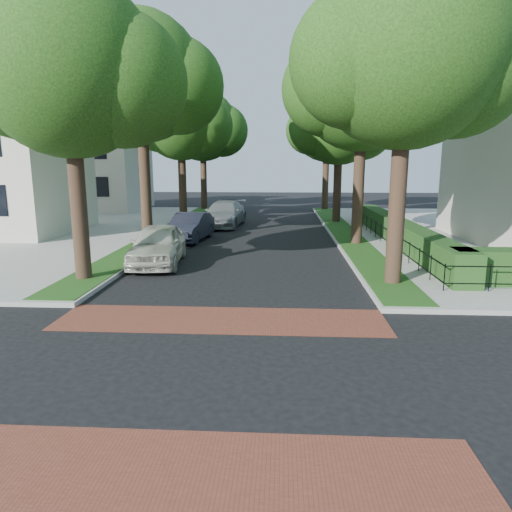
{
  "coord_description": "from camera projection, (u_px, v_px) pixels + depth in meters",
  "views": [
    {
      "loc": [
        1.62,
        -8.63,
        4.21
      ],
      "look_at": [
        0.89,
        4.19,
        1.6
      ],
      "focal_mm": 32.0,
      "sensor_mm": 36.0,
      "label": 1
    }
  ],
  "objects": [
    {
      "name": "parked_car_front",
      "position": [
        158.0,
        245.0,
        19.24
      ],
      "size": [
        2.47,
        5.17,
        1.7
      ],
      "primitive_type": "imported",
      "rotation": [
        0.0,
        0.0,
        0.09
      ],
      "color": "beige",
      "rests_on": "ground"
    },
    {
      "name": "crosswalk_far",
      "position": [
        221.0,
        320.0,
        12.5
      ],
      "size": [
        9.0,
        2.2,
        0.01
      ],
      "primitive_type": "cube",
      "color": "brown",
      "rests_on": "ground"
    },
    {
      "name": "tree_left_mid",
      "position": [
        144.0,
        80.0,
        22.92
      ],
      "size": [
        8.0,
        6.88,
        11.48
      ],
      "color": "black",
      "rests_on": "sidewalk_nw"
    },
    {
      "name": "house_left_far",
      "position": [
        90.0,
        154.0,
        40.53
      ],
      "size": [
        10.0,
        9.0,
        10.14
      ],
      "color": "beige",
      "rests_on": "sidewalk_nw"
    },
    {
      "name": "ground",
      "position": [
        201.0,
        372.0,
        9.37
      ],
      "size": [
        120.0,
        120.0,
        0.0
      ],
      "primitive_type": "plane",
      "color": "black",
      "rests_on": "ground"
    },
    {
      "name": "parked_car_middle",
      "position": [
        190.0,
        227.0,
        25.09
      ],
      "size": [
        2.14,
        4.84,
        1.54
      ],
      "primitive_type": "imported",
      "rotation": [
        0.0,
        0.0,
        -0.11
      ],
      "color": "black",
      "rests_on": "ground"
    },
    {
      "name": "crosswalk_near",
      "position": [
        160.0,
        477.0,
        6.24
      ],
      "size": [
        9.0,
        2.2,
        0.01
      ],
      "primitive_type": "cube",
      "color": "brown",
      "rests_on": "ground"
    },
    {
      "name": "tree_left_far",
      "position": [
        183.0,
        121.0,
        31.94
      ],
      "size": [
        7.0,
        6.02,
        9.86
      ],
      "color": "black",
      "rests_on": "sidewalk_nw"
    },
    {
      "name": "tree_right_back",
      "position": [
        328.0,
        128.0,
        40.12
      ],
      "size": [
        7.5,
        6.45,
        10.2
      ],
      "color": "black",
      "rests_on": "sidewalk_ne"
    },
    {
      "name": "tree_left_back",
      "position": [
        204.0,
        127.0,
        40.71
      ],
      "size": [
        7.75,
        6.66,
        10.44
      ],
      "color": "black",
      "rests_on": "sidewalk_nw"
    },
    {
      "name": "grass_strip_ne",
      "position": [
        344.0,
        231.0,
        27.72
      ],
      "size": [
        1.6,
        29.8,
        0.02
      ],
      "primitive_type": "cube",
      "color": "#134012",
      "rests_on": "sidewalk_ne"
    },
    {
      "name": "parked_car_rear",
      "position": [
        224.0,
        214.0,
        31.09
      ],
      "size": [
        2.9,
        5.99,
        1.68
      ],
      "primitive_type": "imported",
      "rotation": [
        0.0,
        0.0,
        -0.09
      ],
      "color": "gray",
      "rests_on": "ground"
    },
    {
      "name": "fence_main_road",
      "position": [
        384.0,
        235.0,
        23.54
      ],
      "size": [
        0.06,
        18.0,
        0.9
      ],
      "primitive_type": null,
      "color": "black",
      "rests_on": "sidewalk_ne"
    },
    {
      "name": "tree_left_near",
      "position": [
        74.0,
        71.0,
        15.29
      ],
      "size": [
        7.5,
        6.45,
        10.2
      ],
      "color": "black",
      "rests_on": "sidewalk_nw"
    },
    {
      "name": "hedge_main_road",
      "position": [
        400.0,
        232.0,
        23.47
      ],
      "size": [
        1.0,
        18.0,
        1.2
      ],
      "primitive_type": "cube",
      "color": "#1E3E15",
      "rests_on": "sidewalk_ne"
    },
    {
      "name": "tree_right_near",
      "position": [
        408.0,
        55.0,
        14.62
      ],
      "size": [
        7.75,
        6.67,
        10.66
      ],
      "color": "black",
      "rests_on": "sidewalk_ne"
    },
    {
      "name": "tree_right_mid",
      "position": [
        364.0,
        85.0,
        22.39
      ],
      "size": [
        8.25,
        7.09,
        11.22
      ],
      "color": "black",
      "rests_on": "sidewalk_ne"
    },
    {
      "name": "tree_right_far",
      "position": [
        341.0,
        124.0,
        31.38
      ],
      "size": [
        7.25,
        6.23,
        9.74
      ],
      "color": "black",
      "rests_on": "sidewalk_ne"
    },
    {
      "name": "grass_strip_nw",
      "position": [
        169.0,
        230.0,
        28.32
      ],
      "size": [
        1.6,
        29.8,
        0.02
      ],
      "primitive_type": "cube",
      "color": "#134012",
      "rests_on": "sidewalk_nw"
    }
  ]
}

